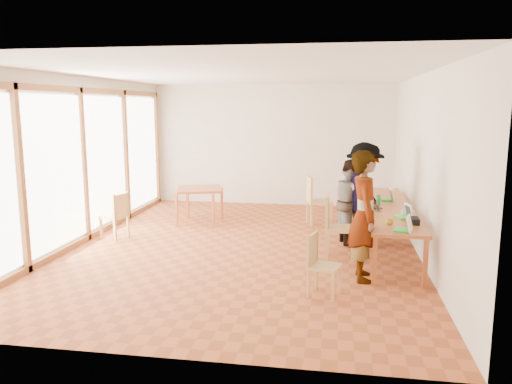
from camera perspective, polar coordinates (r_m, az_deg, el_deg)
ground at (r=8.90m, az=-1.52°, el=-6.30°), size 8.00×8.00×0.00m
wall_back at (r=12.54m, az=1.87°, el=5.39°), size 6.00×0.10×3.00m
wall_front at (r=4.78m, az=-10.58°, el=-2.12°), size 6.00×0.10×3.00m
wall_right at (r=8.57m, az=18.57°, el=2.80°), size 0.10×8.00×3.00m
window_wall at (r=9.61m, az=-19.21°, el=3.48°), size 0.10×8.00×3.00m
ceiling at (r=8.57m, az=-1.61°, el=13.49°), size 6.00×8.00×0.04m
communal_table at (r=8.99m, az=14.78°, el=-1.86°), size 0.80×4.00×0.75m
side_table at (r=10.66m, az=-6.47°, el=0.03°), size 0.90×0.90×0.75m
chair_near at (r=6.66m, az=7.13°, el=-7.44°), size 0.48×0.48×0.44m
chair_mid at (r=8.27m, az=8.88°, el=-3.15°), size 0.50×0.50×0.55m
chair_far at (r=10.47m, az=6.68°, el=-0.36°), size 0.59×0.59×0.55m
chair_empty at (r=9.94m, az=10.20°, el=-1.39°), size 0.44×0.44×0.49m
chair_spare at (r=9.66m, az=-15.53°, el=-2.10°), size 0.51×0.51×0.46m
person_near at (r=7.24m, az=12.28°, el=-2.68°), size 0.50×0.71×1.87m
person_mid at (r=9.18m, az=10.80°, el=-1.06°), size 0.76×0.87×1.53m
person_far at (r=9.03m, az=12.21°, el=-0.28°), size 1.12×1.37×1.84m
laptop_near at (r=7.26m, az=16.73°, el=-3.84°), size 0.29×0.31×0.23m
laptop_mid at (r=8.10m, az=16.75°, el=-2.44°), size 0.29×0.31×0.23m
laptop_far at (r=9.50m, az=14.95°, el=-0.58°), size 0.25×0.28×0.22m
yellow_mug at (r=7.58m, az=14.99°, el=-3.31°), size 0.14×0.14×0.09m
green_bottle at (r=8.43m, az=13.79°, el=-1.28°), size 0.07×0.07×0.28m
clear_glass at (r=8.27m, az=16.47°, el=-2.30°), size 0.07×0.07×0.09m
condiment_cup at (r=10.65m, az=15.33°, el=0.34°), size 0.08×0.08×0.06m
pink_phone at (r=8.56m, az=14.13°, el=-2.03°), size 0.05×0.10×0.01m
black_pouch at (r=7.75m, az=17.52°, el=-3.14°), size 0.16×0.26×0.09m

